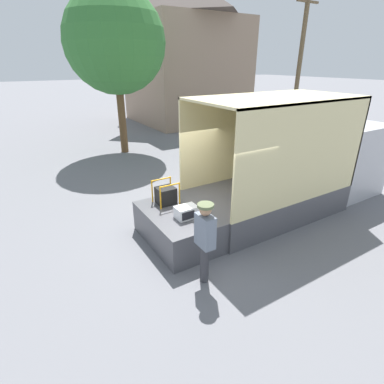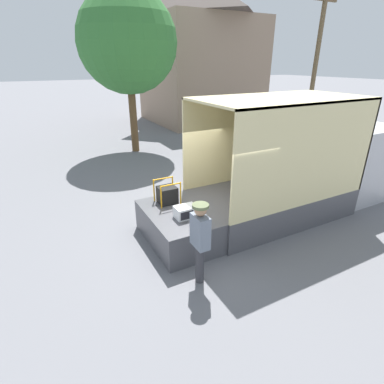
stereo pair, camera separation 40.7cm
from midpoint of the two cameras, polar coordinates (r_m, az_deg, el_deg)
The scene contains 9 objects.
ground_plane at distance 8.19m, azimuth 0.51°, elevation -7.72°, with size 160.00×160.00×0.00m, color slate.
box_truck at distance 10.28m, azimuth 20.09°, elevation 3.81°, with size 6.81×2.41×3.42m.
tailgate_deck at distance 7.66m, azimuth -4.25°, elevation -6.58°, with size 1.49×2.29×0.82m, color #4C4C51.
microwave at distance 7.14m, azimuth -2.73°, elevation -3.85°, with size 0.52×0.36×0.29m.
portable_generator at distance 7.86m, azimuth -6.38°, elevation -0.58°, with size 0.58×0.53×0.61m.
worker_person at distance 5.95m, azimuth 0.51°, elevation -8.28°, with size 0.32×0.44×1.80m.
house_backdrop at distance 24.06m, azimuth -1.70°, elevation 25.06°, with size 7.62×7.53×9.59m.
utility_pole at distance 21.65m, azimuth 19.29°, elevation 22.27°, with size 1.80×0.28×8.12m.
street_tree at distance 15.40m, azimuth -15.26°, elevation 25.78°, with size 4.53×4.53×7.32m.
Camera 1 is at (-3.88, -5.83, 4.25)m, focal length 28.00 mm.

